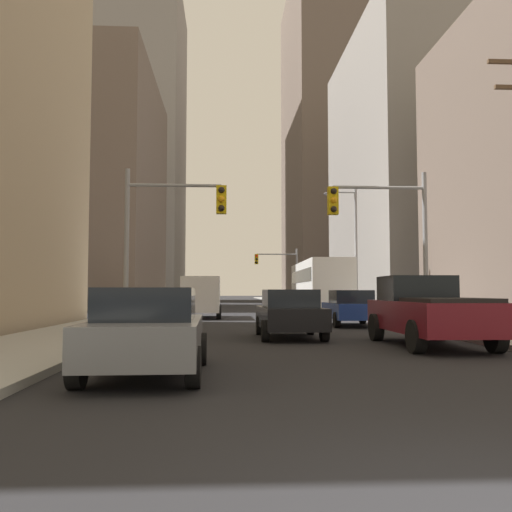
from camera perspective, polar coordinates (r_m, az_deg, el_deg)
sidewalk_left at (r=53.52m, az=-8.42°, el=-5.12°), size 3.59×160.00×0.15m
sidewalk_right at (r=54.02m, az=6.13°, el=-5.13°), size 3.59×160.00×0.15m
city_bus at (r=37.01m, az=6.49°, el=-2.93°), size 2.73×11.55×3.40m
pickup_truck_maroon at (r=15.74m, az=17.12°, el=-5.41°), size 2.20×5.43×1.90m
cargo_van_white at (r=31.19m, az=-5.58°, el=-3.97°), size 2.16×5.22×2.26m
sedan_grey at (r=9.91m, az=-11.03°, el=-7.56°), size 1.95×4.23×1.52m
sedan_black at (r=17.61m, az=3.46°, el=-5.90°), size 1.95×4.24×1.52m
sedan_blue at (r=24.22m, az=9.65°, el=-5.25°), size 1.95×4.22×1.52m
traffic_signal_near_left at (r=20.80m, az=-8.77°, el=3.50°), size 3.75×0.44×6.00m
traffic_signal_near_right at (r=21.55m, az=12.90°, el=3.31°), size 3.80×0.44×6.00m
traffic_signal_far_right at (r=58.38m, az=2.30°, el=-1.11°), size 4.52×0.44×6.00m
street_lamp_right at (r=33.04m, az=9.72°, el=1.64°), size 1.96×0.32×7.50m
building_left_mid_office at (r=58.10m, az=-21.13°, el=6.24°), size 21.74×22.47×22.43m
building_left_far_tower at (r=96.82m, az=-13.98°, el=10.88°), size 21.04×22.78×51.27m
building_right_mid_block at (r=56.82m, az=22.49°, el=7.88°), size 25.42×22.83×25.15m
building_right_far_highrise at (r=97.21m, az=9.22°, el=11.64°), size 19.10×28.87×54.15m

